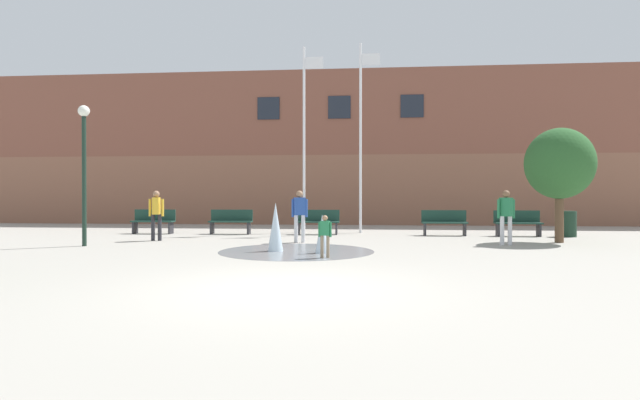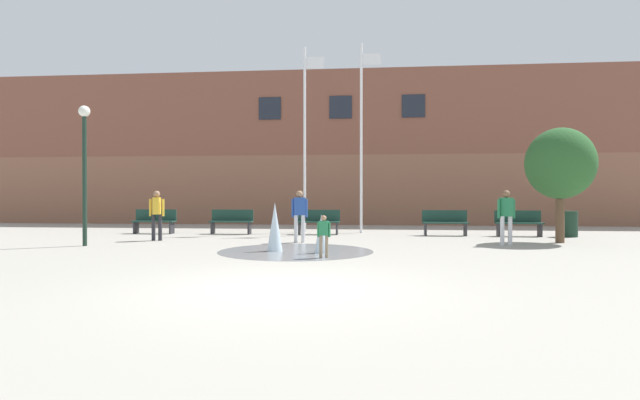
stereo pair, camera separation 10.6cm
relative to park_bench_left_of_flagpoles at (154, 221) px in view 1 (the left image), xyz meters
name	(u,v)px [view 1 (the left image)]	position (x,y,z in m)	size (l,w,h in m)	color
ground_plane	(284,289)	(6.71, -10.56, -0.48)	(100.00, 100.00, 0.00)	#9E998E
library_building	(342,152)	(6.71, 9.15, 3.34)	(36.00, 6.05, 7.63)	brown
splash_fountain	(294,236)	(6.14, -5.53, -0.07)	(4.01, 4.01, 1.26)	gray
park_bench_left_of_flagpoles	(154,221)	(0.00, 0.00, 0.00)	(1.60, 0.44, 0.91)	#28282D
park_bench_under_left_flagpole	(231,221)	(2.96, 0.09, 0.00)	(1.60, 0.44, 0.91)	#28282D
park_bench_center	(318,221)	(6.21, 0.20, 0.00)	(1.60, 0.44, 0.91)	#28282D
park_bench_near_trashcan	(444,222)	(10.80, 0.07, 0.00)	(1.60, 0.44, 0.91)	#28282D
park_bench_far_right	(518,223)	(13.34, -0.01, 0.00)	(1.60, 0.44, 0.91)	#28282D
child_in_fountain	(325,233)	(7.04, -6.73, 0.10)	(0.31, 0.15, 0.99)	#89755B
adult_near_bench	(156,211)	(1.33, -2.84, 0.45)	(0.50, 0.38, 1.59)	#28282D
teen_by_trashcan	(300,212)	(5.96, -3.03, 0.45)	(0.50, 0.31, 1.59)	silver
adult_in_red	(506,213)	(12.03, -3.31, 0.45)	(0.50, 0.38, 1.59)	silver
flagpole_left	(305,134)	(5.62, 1.10, 3.37)	(0.80, 0.10, 7.22)	silver
flagpole_right	(361,132)	(7.82, 1.10, 3.41)	(0.80, 0.10, 7.30)	silver
lamp_post_left_lane	(84,155)	(0.00, -4.66, 2.13)	(0.32, 0.32, 4.00)	#192D23
trash_can	(568,224)	(15.01, -0.08, -0.03)	(0.56, 0.56, 0.90)	#193323
street_tree_near_building	(560,164)	(13.88, -2.35, 1.92)	(2.04, 2.04, 3.50)	brown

